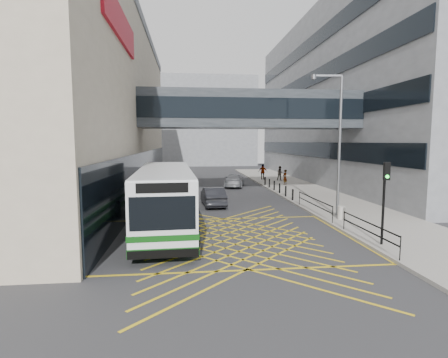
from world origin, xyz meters
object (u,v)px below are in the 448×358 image
object	(u,v)px
car_white	(178,228)
traffic_light	(385,191)
car_silver	(234,180)
pedestrian_b	(280,173)
bus	(165,197)
litter_bin	(341,213)
pedestrian_c	(263,172)
car_dark	(213,197)
street_lamp	(337,137)
pedestrian_a	(285,177)

from	to	relation	value
car_white	traffic_light	xyz separation A→B (m)	(9.34, -2.20, 2.01)
car_silver	pedestrian_b	bearing A→B (deg)	-133.54
bus	litter_bin	bearing A→B (deg)	0.91
car_white	pedestrian_b	world-z (taller)	pedestrian_b
pedestrian_c	litter_bin	bearing A→B (deg)	111.08
car_dark	pedestrian_c	distance (m)	18.19
car_dark	traffic_light	xyz separation A→B (m)	(6.92, -11.52, 1.93)
street_lamp	pedestrian_c	xyz separation A→B (m)	(0.06, 21.50, -4.09)
street_lamp	pedestrian_a	world-z (taller)	street_lamp
pedestrian_a	pedestrian_c	size ratio (longest dim) A/B	0.86
car_dark	pedestrian_a	size ratio (longest dim) A/B	2.79
traffic_light	pedestrian_c	size ratio (longest dim) A/B	2.00
car_white	traffic_light	world-z (taller)	traffic_light
car_dark	street_lamp	distance (m)	10.03
street_lamp	traffic_light	bearing A→B (deg)	-89.78
bus	pedestrian_b	xyz separation A→B (m)	(12.57, 21.93, -0.81)
car_white	street_lamp	xyz separation A→B (m)	(9.89, 4.36, 4.57)
car_silver	traffic_light	size ratio (longest dim) A/B	1.24
car_white	pedestrian_c	bearing A→B (deg)	-121.49
litter_bin	pedestrian_c	xyz separation A→B (m)	(0.12, 22.69, 0.55)
car_dark	pedestrian_a	xyz separation A→B (m)	(8.82, 11.11, 0.27)
car_white	car_silver	xyz separation A→B (m)	(5.58, 20.33, 0.10)
bus	pedestrian_c	xyz separation A→B (m)	(10.72, 23.30, -0.72)
street_lamp	pedestrian_b	distance (m)	20.65
street_lamp	pedestrian_a	xyz separation A→B (m)	(1.35, 16.07, -4.22)
street_lamp	car_dark	bearing A→B (deg)	151.48
car_silver	bus	bearing A→B (deg)	83.06
car_silver	pedestrian_a	xyz separation A→B (m)	(5.66, 0.10, 0.25)
car_dark	pedestrian_c	bearing A→B (deg)	-118.06
pedestrian_a	pedestrian_c	xyz separation A→B (m)	(-1.28, 5.43, 0.13)
car_dark	pedestrian_a	world-z (taller)	pedestrian_a
litter_bin	car_white	bearing A→B (deg)	-162.11
car_silver	traffic_light	world-z (taller)	traffic_light
street_lamp	litter_bin	world-z (taller)	street_lamp
bus	pedestrian_a	world-z (taller)	bus
bus	car_white	world-z (taller)	bus
bus	litter_bin	world-z (taller)	bus
bus	pedestrian_a	size ratio (longest dim) A/B	7.48
pedestrian_b	traffic_light	bearing A→B (deg)	-91.18
litter_bin	pedestrian_b	distance (m)	21.41
bus	street_lamp	xyz separation A→B (m)	(10.65, 1.80, 3.37)
car_silver	pedestrian_c	bearing A→B (deg)	-115.64
bus	car_dark	xyz separation A→B (m)	(3.18, 6.76, -1.11)
car_dark	street_lamp	size ratio (longest dim) A/B	0.52
car_white	car_silver	bearing A→B (deg)	-115.78
pedestrian_a	pedestrian_b	xyz separation A→B (m)	(0.57, 4.06, 0.04)
pedestrian_a	car_white	bearing A→B (deg)	21.14
pedestrian_b	pedestrian_c	bearing A→B (deg)	147.62
car_silver	pedestrian_a	distance (m)	5.66
car_white	traffic_light	distance (m)	9.80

